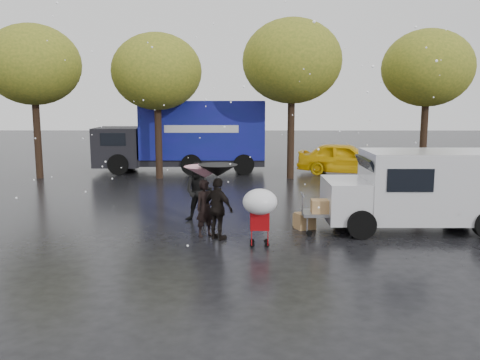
{
  "coord_description": "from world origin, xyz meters",
  "views": [
    {
      "loc": [
        0.33,
        -12.98,
        3.63
      ],
      "look_at": [
        0.25,
        1.0,
        1.37
      ],
      "focal_mm": 38.0,
      "sensor_mm": 36.0,
      "label": 1
    }
  ],
  "objects_px": {
    "white_van": "(420,189)",
    "blue_truck": "(187,136)",
    "yellow_taxi": "(345,158)",
    "person_black": "(218,209)",
    "vendor_cart": "(333,207)",
    "person_pink": "(205,208)",
    "shopping_cart": "(260,205)"
  },
  "relations": [
    {
      "from": "person_black",
      "to": "white_van",
      "type": "relative_size",
      "value": 0.33
    },
    {
      "from": "shopping_cart",
      "to": "person_black",
      "type": "bearing_deg",
      "value": 146.22
    },
    {
      "from": "shopping_cart",
      "to": "white_van",
      "type": "bearing_deg",
      "value": 21.39
    },
    {
      "from": "person_pink",
      "to": "shopping_cart",
      "type": "xyz_separation_m",
      "value": [
        1.41,
        -1.02,
        0.31
      ]
    },
    {
      "from": "person_pink",
      "to": "person_black",
      "type": "distance_m",
      "value": 0.48
    },
    {
      "from": "white_van",
      "to": "blue_truck",
      "type": "relative_size",
      "value": 0.59
    },
    {
      "from": "white_van",
      "to": "yellow_taxi",
      "type": "height_order",
      "value": "white_van"
    },
    {
      "from": "shopping_cart",
      "to": "yellow_taxi",
      "type": "xyz_separation_m",
      "value": [
        4.49,
        12.28,
        -0.3
      ]
    },
    {
      "from": "person_black",
      "to": "yellow_taxi",
      "type": "bearing_deg",
      "value": -76.79
    },
    {
      "from": "person_black",
      "to": "yellow_taxi",
      "type": "distance_m",
      "value": 12.83
    },
    {
      "from": "person_black",
      "to": "vendor_cart",
      "type": "height_order",
      "value": "person_black"
    },
    {
      "from": "blue_truck",
      "to": "person_pink",
      "type": "bearing_deg",
      "value": -81.52
    },
    {
      "from": "yellow_taxi",
      "to": "blue_truck",
      "type": "bearing_deg",
      "value": 100.35
    },
    {
      "from": "blue_truck",
      "to": "white_van",
      "type": "bearing_deg",
      "value": -55.83
    },
    {
      "from": "shopping_cart",
      "to": "yellow_taxi",
      "type": "height_order",
      "value": "yellow_taxi"
    },
    {
      "from": "yellow_taxi",
      "to": "person_pink",
      "type": "bearing_deg",
      "value": 168.74
    },
    {
      "from": "person_pink",
      "to": "vendor_cart",
      "type": "relative_size",
      "value": 1.0
    },
    {
      "from": "person_pink",
      "to": "shopping_cart",
      "type": "relative_size",
      "value": 1.04
    },
    {
      "from": "shopping_cart",
      "to": "white_van",
      "type": "relative_size",
      "value": 0.3
    },
    {
      "from": "person_black",
      "to": "blue_truck",
      "type": "distance_m",
      "value": 12.61
    },
    {
      "from": "vendor_cart",
      "to": "blue_truck",
      "type": "relative_size",
      "value": 0.18
    },
    {
      "from": "person_black",
      "to": "yellow_taxi",
      "type": "relative_size",
      "value": 0.36
    },
    {
      "from": "white_van",
      "to": "blue_truck",
      "type": "height_order",
      "value": "blue_truck"
    },
    {
      "from": "shopping_cart",
      "to": "blue_truck",
      "type": "relative_size",
      "value": 0.18
    },
    {
      "from": "shopping_cart",
      "to": "blue_truck",
      "type": "bearing_deg",
      "value": 103.76
    },
    {
      "from": "shopping_cart",
      "to": "vendor_cart",
      "type": "bearing_deg",
      "value": 33.78
    },
    {
      "from": "person_pink",
      "to": "vendor_cart",
      "type": "distance_m",
      "value": 3.45
    },
    {
      "from": "shopping_cart",
      "to": "white_van",
      "type": "height_order",
      "value": "white_van"
    },
    {
      "from": "white_van",
      "to": "vendor_cart",
      "type": "bearing_deg",
      "value": -170.77
    },
    {
      "from": "vendor_cart",
      "to": "yellow_taxi",
      "type": "xyz_separation_m",
      "value": [
        2.46,
        10.92,
        0.03
      ]
    },
    {
      "from": "person_pink",
      "to": "shopping_cart",
      "type": "bearing_deg",
      "value": -70.42
    },
    {
      "from": "person_black",
      "to": "yellow_taxi",
      "type": "height_order",
      "value": "person_black"
    }
  ]
}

